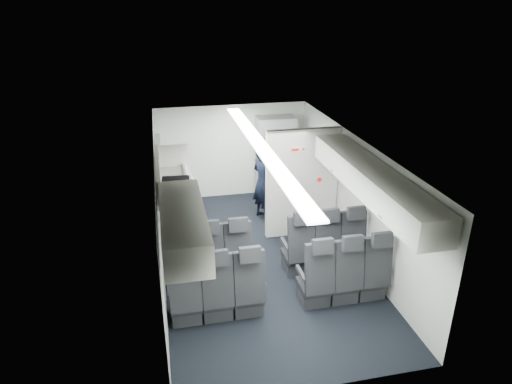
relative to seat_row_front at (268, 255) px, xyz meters
name	(u,v)px	position (x,y,z in m)	size (l,w,h in m)	color
cabin_shell	(261,202)	(0.00, 0.53, 0.72)	(3.41, 6.01, 2.16)	black
seat_row_front	(268,255)	(0.00, 0.00, 0.00)	(3.33, 0.56, 1.24)	black
seat_row_mid	(282,286)	(0.00, -0.90, 0.00)	(3.33, 0.56, 1.24)	black
overhead_bin_left_rear	(183,225)	(-1.40, -1.47, 1.46)	(0.53, 1.80, 0.40)	white
overhead_bin_left_front_open	(173,181)	(-1.44, 0.28, 1.33)	(0.64, 1.70, 0.72)	#9E9E93
overhead_bin_right_rear	(400,204)	(1.40, -1.47, 1.46)	(0.53, 1.80, 0.40)	white
overhead_bin_right_front	(347,161)	(1.40, 0.28, 1.46)	(0.53, 1.70, 0.40)	white
bulkhead_partition	(302,183)	(0.98, 1.33, 0.67)	(1.40, 0.15, 2.13)	silver
galley_unit	(275,158)	(0.95, 3.25, 0.55)	(0.85, 0.52, 1.90)	#939399
boarding_door	(161,185)	(-1.64, 2.09, 0.55)	(0.12, 1.27, 1.86)	silver
flight_attendant	(263,182)	(0.42, 2.21, 0.40)	(0.59, 0.38, 1.61)	black
carry_on_bag	(176,186)	(-1.42, -0.14, 1.41)	(0.39, 0.27, 0.24)	black
papers	(273,171)	(0.61, 2.16, 0.65)	(0.22, 0.02, 0.15)	white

